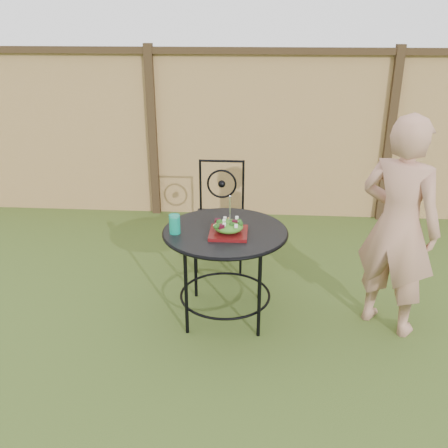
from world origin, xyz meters
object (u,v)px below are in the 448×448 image
Objects in this scene: patio_table at (225,247)px; diner at (398,227)px; patio_chair at (220,212)px; salad_plate at (228,233)px.

diner is (1.22, -0.04, 0.21)m from patio_table.
patio_table is 1.24m from diner.
patio_chair is (-0.11, 0.92, -0.08)m from patio_table.
patio_table is 0.58× the size of diner.
salad_plate is at bearing 39.85° from diner.
salad_plate is at bearing -82.12° from patio_chair.
patio_chair is 3.52× the size of salad_plate.
salad_plate reaches higher than patio_table.
patio_chair is at bearing 1.89° from diner.
salad_plate is at bearing -70.12° from patio_table.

